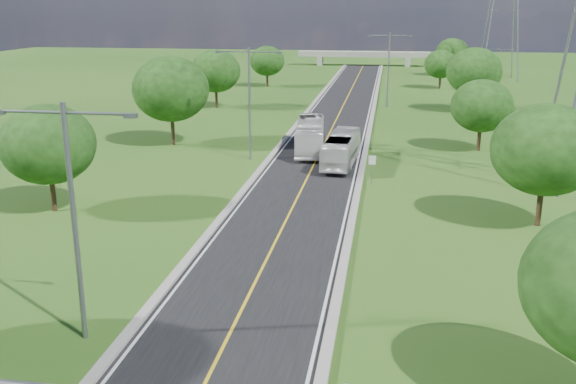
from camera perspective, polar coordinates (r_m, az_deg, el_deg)
ground at (r=72.29m, az=3.85°, el=5.48°), size 260.00×260.00×0.00m
road at (r=78.17m, az=4.26°, el=6.32°), size 8.00×150.00×0.06m
curb_left at (r=78.61m, az=1.15°, el=6.47°), size 0.50×150.00×0.22m
curb_right at (r=77.93m, az=7.39°, el=6.26°), size 0.50×150.00×0.22m
speed_limit_sign at (r=50.17m, az=7.48°, el=2.39°), size 0.55×0.09×2.40m
overpass at (r=151.27m, az=6.73°, el=12.00°), size 30.00×3.00×3.20m
streetlight_near_left at (r=26.95m, az=-18.61°, el=-0.99°), size 5.90×0.25×10.00m
streetlight_mid_left at (r=57.58m, az=-3.46°, el=8.70°), size 5.90×0.25×10.00m
streetlight_far_right at (r=89.05m, az=8.94°, el=11.23°), size 5.90×0.25×10.00m
power_tower_far at (r=127.26m, az=18.62°, el=15.72°), size 9.00×6.40×28.00m
tree_lb at (r=45.57m, az=-20.57°, el=3.99°), size 6.30×6.30×7.33m
tree_lc at (r=64.85m, az=-10.39°, el=8.99°), size 7.56×7.56×8.79m
tree_ld at (r=88.29m, az=-6.46°, el=10.64°), size 6.72×6.72×7.82m
tree_le at (r=111.08m, az=-1.87°, el=11.56°), size 5.88×5.88×6.84m
tree_rb at (r=42.74m, az=21.95°, el=3.51°), size 6.72×6.72×7.82m
tree_rc at (r=64.00m, az=16.85°, el=7.34°), size 5.88×5.88×6.84m
tree_rd at (r=87.78m, az=16.22°, el=10.27°), size 7.14×7.14×8.30m
tree_re at (r=111.44m, az=13.43°, el=10.99°), size 5.46×5.46×6.35m
tree_rf at (r=131.55m, az=14.39°, el=11.95°), size 6.30×6.30×7.33m
bus_outbound at (r=56.42m, az=4.77°, el=3.84°), size 2.88×9.90×2.72m
bus_inbound at (r=61.39m, az=1.97°, el=5.05°), size 3.61×11.00×3.01m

